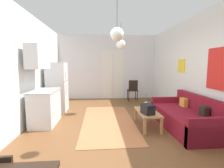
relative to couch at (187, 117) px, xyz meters
name	(u,v)px	position (x,y,z in m)	size (l,w,h in m)	color
ground_plane	(117,134)	(-1.74, -0.10, -0.31)	(4.97, 8.19, 0.10)	brown
wall_back	(108,67)	(-1.73, 3.75, 1.17)	(4.57, 0.13, 2.89)	silver
wall_right	(212,69)	(0.49, -0.10, 1.18)	(0.12, 7.79, 2.89)	silver
wall_left	(12,70)	(-3.98, -0.10, 1.18)	(0.12, 7.79, 2.89)	silver
area_rug	(108,121)	(-1.90, 0.61, -0.25)	(1.37, 2.97, 0.01)	#B26B42
couch	(187,117)	(0.00, 0.00, 0.00)	(0.94, 2.03, 0.80)	maroon
coffee_table	(147,113)	(-0.96, 0.10, 0.10)	(0.46, 0.96, 0.41)	#B27F4C
bamboo_vase	(146,106)	(-0.96, 0.26, 0.25)	(0.08, 0.08, 0.41)	beige
handbag	(148,109)	(-1.03, -0.12, 0.27)	(0.29, 0.35, 0.34)	black
refrigerator	(57,87)	(-3.53, 1.76, 0.55)	(0.63, 0.63, 1.62)	white
kitchen_counter	(44,95)	(-3.58, 0.57, 0.52)	(0.59, 1.03, 2.04)	silver
accent_chair	(133,89)	(-0.71, 3.07, 0.25)	(0.42, 0.40, 0.90)	black
pendant_lamp_near	(117,34)	(-1.81, -0.71, 1.83)	(0.24, 0.24, 0.92)	black
pendant_lamp_far	(121,44)	(-1.43, 1.60, 1.95)	(0.30, 0.30, 0.83)	black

